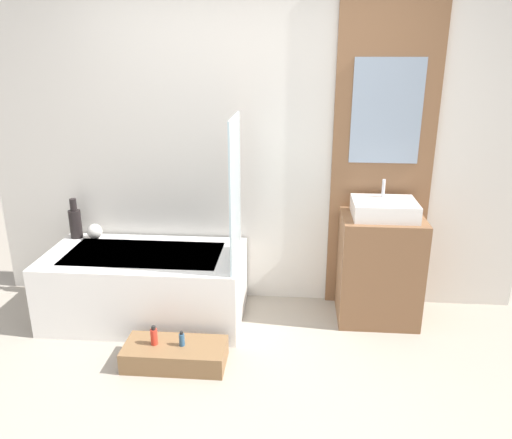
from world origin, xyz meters
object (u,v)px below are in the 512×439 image
object	(u,v)px
sink	(384,209)
vase_tall_dark	(75,222)
bottle_soap_secondary	(182,339)
wooden_step_bench	(175,354)
bottle_soap_primary	(154,336)
bathtub	(146,285)
vase_round_light	(95,231)

from	to	relation	value
sink	vase_tall_dark	xyz separation A→B (m)	(-2.41, 0.16, -0.22)
bottle_soap_secondary	wooden_step_bench	bearing A→B (deg)	180.00
wooden_step_bench	bottle_soap_primary	distance (m)	0.19
bathtub	wooden_step_bench	bearing A→B (deg)	-59.15
vase_tall_dark	vase_round_light	world-z (taller)	vase_tall_dark
sink	bottle_soap_primary	bearing A→B (deg)	-154.50
sink	vase_round_light	world-z (taller)	sink
wooden_step_bench	vase_tall_dark	size ratio (longest dim) A/B	2.05
bathtub	vase_round_light	world-z (taller)	vase_round_light
bathtub	vase_tall_dark	world-z (taller)	vase_tall_dark
bathtub	vase_tall_dark	xyz separation A→B (m)	(-0.64, 0.29, 0.40)
bottle_soap_primary	bottle_soap_secondary	xyz separation A→B (m)	(0.18, 0.00, -0.01)
bathtub	sink	size ratio (longest dim) A/B	3.24
vase_round_light	bottle_soap_primary	xyz separation A→B (m)	(0.71, -0.88, -0.39)
vase_tall_dark	bottle_soap_secondary	size ratio (longest dim) A/B	3.18
bathtub	bottle_soap_primary	world-z (taller)	bathtub
bottle_soap_primary	vase_tall_dark	bearing A→B (deg)	134.25
bathtub	bottle_soap_secondary	world-z (taller)	bathtub
wooden_step_bench	vase_tall_dark	xyz separation A→B (m)	(-1.00, 0.89, 0.59)
vase_tall_dark	vase_round_light	size ratio (longest dim) A/B	2.67
vase_tall_dark	vase_round_light	bearing A→B (deg)	-4.71
bathtub	sink	bearing A→B (deg)	4.27
wooden_step_bench	bathtub	bearing A→B (deg)	120.85
wooden_step_bench	sink	bearing A→B (deg)	27.58
bathtub	wooden_step_bench	world-z (taller)	bathtub
bottle_soap_secondary	vase_round_light	bearing A→B (deg)	135.54
vase_round_light	sink	bearing A→B (deg)	-3.61
vase_tall_dark	sink	bearing A→B (deg)	-3.68
wooden_step_bench	sink	size ratio (longest dim) A/B	1.47
vase_round_light	bottle_soap_primary	world-z (taller)	vase_round_light
bottle_soap_primary	bottle_soap_secondary	world-z (taller)	bottle_soap_primary
vase_round_light	bottle_soap_primary	bearing A→B (deg)	-51.03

